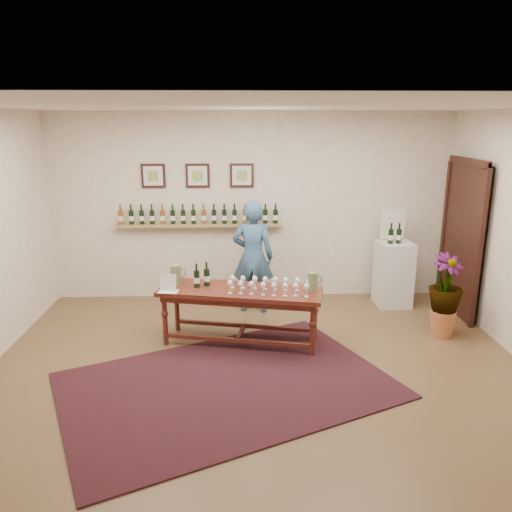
{
  "coord_description": "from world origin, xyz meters",
  "views": [
    {
      "loc": [
        -0.21,
        -4.94,
        2.67
      ],
      "look_at": [
        0.0,
        0.8,
        1.1
      ],
      "focal_mm": 35.0,
      "sensor_mm": 36.0,
      "label": 1
    }
  ],
  "objects_px": {
    "tasting_table": "(241,297)",
    "display_pedestal": "(393,274)",
    "potted_plant": "(445,296)",
    "person": "(253,257)"
  },
  "relations": [
    {
      "from": "tasting_table",
      "to": "display_pedestal",
      "type": "bearing_deg",
      "value": 40.76
    },
    {
      "from": "tasting_table",
      "to": "potted_plant",
      "type": "height_order",
      "value": "potted_plant"
    },
    {
      "from": "tasting_table",
      "to": "person",
      "type": "relative_size",
      "value": 1.28
    },
    {
      "from": "potted_plant",
      "to": "tasting_table",
      "type": "bearing_deg",
      "value": -177.66
    },
    {
      "from": "display_pedestal",
      "to": "person",
      "type": "xyz_separation_m",
      "value": [
        -2.08,
        -0.16,
        0.33
      ]
    },
    {
      "from": "tasting_table",
      "to": "display_pedestal",
      "type": "height_order",
      "value": "display_pedestal"
    },
    {
      "from": "display_pedestal",
      "to": "potted_plant",
      "type": "relative_size",
      "value": 1.03
    },
    {
      "from": "potted_plant",
      "to": "person",
      "type": "bearing_deg",
      "value": 157.73
    },
    {
      "from": "display_pedestal",
      "to": "person",
      "type": "height_order",
      "value": "person"
    },
    {
      "from": "potted_plant",
      "to": "person",
      "type": "xyz_separation_m",
      "value": [
        -2.38,
        0.98,
        0.26
      ]
    }
  ]
}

